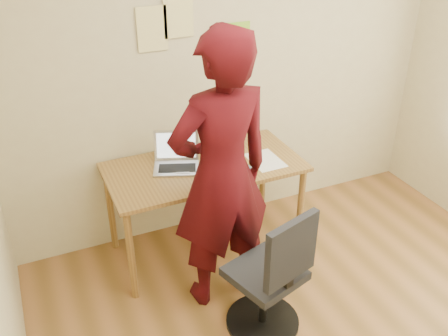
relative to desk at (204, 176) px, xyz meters
name	(u,v)px	position (x,y,z in m)	size (l,w,h in m)	color
room	(388,168)	(0.37, -1.38, 0.70)	(3.58, 3.58, 2.78)	brown
desk	(204,176)	(0.00, 0.00, 0.00)	(1.40, 0.70, 0.74)	olive
laptop	(176,160)	(-0.18, 0.07, 0.14)	(0.40, 0.38, 0.23)	#ABABB2
paper_sheet	(265,160)	(0.44, -0.11, 0.09)	(0.21, 0.31, 0.00)	white
phone	(247,168)	(0.26, -0.17, 0.09)	(0.09, 0.14, 0.01)	black
wall_note_left	(152,29)	(-0.21, 0.36, 1.00)	(0.21, 0.00, 0.30)	#E1D486
wall_note_mid	(178,15)	(-0.02, 0.36, 1.07)	(0.21, 0.00, 0.30)	#E1D486
wall_note_right	(238,39)	(0.43, 0.36, 0.86)	(0.18, 0.00, 0.24)	#86C52C
office_chair	(272,282)	(0.06, -0.93, -0.26)	(0.50, 0.51, 0.91)	black
person	(221,176)	(-0.08, -0.49, 0.28)	(0.68, 0.45, 1.87)	#3B080C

